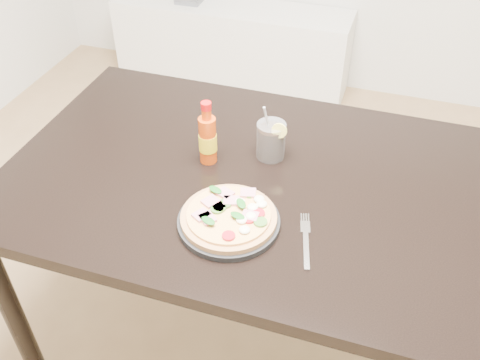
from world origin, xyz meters
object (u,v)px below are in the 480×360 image
(dining_table, at_px, (253,198))
(cola_cup, at_px, (271,141))
(plate, at_px, (229,222))
(fork, at_px, (306,239))
(hot_sauce_bottle, at_px, (208,139))
(media_console, at_px, (232,46))
(pizza, at_px, (230,215))

(dining_table, height_order, cola_cup, cola_cup)
(plate, relative_size, fork, 1.39)
(hot_sauce_bottle, relative_size, media_console, 0.14)
(cola_cup, bearing_deg, hot_sauce_bottle, -154.87)
(fork, bearing_deg, media_console, 99.57)
(dining_table, bearing_deg, hot_sauce_bottle, 169.06)
(pizza, bearing_deg, hot_sauce_bottle, 122.12)
(hot_sauce_bottle, height_order, fork, hot_sauce_bottle)
(hot_sauce_bottle, bearing_deg, plate, -58.59)
(fork, distance_m, media_console, 2.15)
(plate, distance_m, cola_cup, 0.31)
(pizza, bearing_deg, plate, -128.80)
(fork, xyz_separation_m, media_console, (-0.85, 1.92, -0.50))
(pizza, bearing_deg, media_console, 108.70)
(pizza, height_order, fork, pizza)
(hot_sauce_bottle, distance_m, media_console, 1.86)
(cola_cup, relative_size, media_console, 0.12)
(plate, xyz_separation_m, pizza, (0.00, 0.00, 0.02))
(dining_table, bearing_deg, pizza, -90.15)
(plate, bearing_deg, cola_cup, 85.63)
(cola_cup, distance_m, media_console, 1.83)
(dining_table, bearing_deg, cola_cup, 78.80)
(plate, distance_m, pizza, 0.02)
(dining_table, distance_m, media_console, 1.89)
(cola_cup, bearing_deg, plate, -94.37)
(plate, bearing_deg, pizza, 51.20)
(plate, distance_m, media_console, 2.09)
(plate, height_order, pizza, pizza)
(pizza, relative_size, cola_cup, 1.40)
(dining_table, relative_size, plate, 5.39)
(dining_table, distance_m, plate, 0.22)
(media_console, bearing_deg, cola_cup, -67.43)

